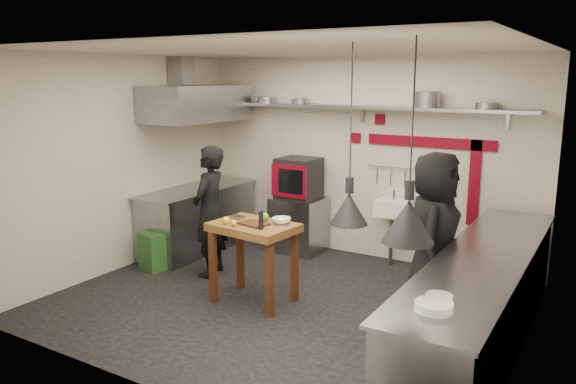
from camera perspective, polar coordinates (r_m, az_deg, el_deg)
The scene contains 47 objects.
floor at distance 6.51m, azimuth -0.36°, elevation -11.14°, with size 5.00×5.00×0.00m, color black.
ceiling at distance 6.01m, azimuth -0.39°, elevation 14.29°, with size 5.00×5.00×0.00m, color beige.
wall_back at distance 7.95m, azimuth 7.57°, elevation 3.44°, with size 5.00×0.04×2.80m, color silver.
wall_front at distance 4.50m, azimuth -14.51°, elevation -3.23°, with size 5.00×0.04×2.80m, color silver.
wall_left at distance 7.70m, azimuth -16.47°, elevation 2.79°, with size 0.04×4.20×2.80m, color silver.
wall_right at distance 5.28m, azimuth 23.45°, elevation -1.63°, with size 0.04×4.20×2.80m, color silver.
red_band_horiz at distance 7.57m, azimuth 14.19°, elevation 4.91°, with size 1.70×0.02×0.14m, color maroon.
red_band_vert at distance 7.49m, azimuth 18.39°, elevation 0.88°, with size 0.14×0.02×1.10m, color maroon.
red_tile_a at distance 7.78m, azimuth 9.32°, elevation 7.28°, with size 0.14×0.02×0.14m, color maroon.
red_tile_b at distance 7.94m, azimuth 6.90°, elevation 5.48°, with size 0.14×0.02×0.14m, color maroon.
back_shelf at distance 7.72m, azimuth 7.17°, elevation 8.58°, with size 4.60×0.34×0.04m, color slate.
shelf_bracket_left at distance 8.79m, azimuth -3.93°, elevation 8.36°, with size 0.04×0.06×0.24m, color slate.
shelf_bracket_mid at distance 7.86m, azimuth 7.61°, elevation 7.89°, with size 0.04×0.06×0.24m, color slate.
shelf_bracket_right at distance 7.31m, azimuth 21.47°, elevation 6.91°, with size 0.04×0.06×0.24m, color slate.
pan_far_left at distance 8.43m, azimuth -2.19°, elevation 9.36°, with size 0.25×0.25×0.09m, color slate.
pan_mid_left at distance 8.13m, azimuth 1.23°, elevation 9.21°, with size 0.24×0.24×0.07m, color slate.
stock_pot at distance 7.38m, azimuth 13.92°, elevation 9.12°, with size 0.33×0.33×0.20m, color slate.
pan_right at distance 7.20m, azimuth 19.50°, elevation 8.27°, with size 0.26×0.26×0.08m, color slate.
oven_stand at distance 8.23m, azimuth 1.13°, elevation -3.30°, with size 0.70×0.63×0.80m, color slate.
combi_oven at distance 8.07m, azimuth 1.09°, elevation 1.43°, with size 0.55×0.52×0.58m, color black.
oven_door at distance 7.83m, azimuth 0.07°, elevation 1.12°, with size 0.55×0.03×0.46m, color maroon.
oven_glass at distance 7.80m, azimuth 0.27°, elevation 1.08°, with size 0.40×0.02×0.34m, color black.
hand_sink at distance 7.70m, azimuth 10.66°, elevation -1.63°, with size 0.46×0.34×0.22m, color white.
sink_tap at distance 7.66m, azimuth 10.71°, elevation -0.32°, with size 0.03×0.03×0.14m, color slate.
sink_drain at distance 7.78m, azimuth 10.43°, elevation -4.84°, with size 0.06×0.06×0.66m, color slate.
utensil_rail at distance 7.73m, azimuth 11.18°, elevation 2.48°, with size 0.02×0.02×0.90m, color slate.
counter_right at distance 5.61m, azimuth 19.06°, elevation -10.72°, with size 0.70×3.80×0.90m, color slate.
counter_right_top at distance 5.46m, azimuth 19.39°, elevation -6.19°, with size 0.76×3.90×0.03m, color slate.
plate_stack at distance 4.09m, azimuth 14.60°, elevation -11.20°, with size 0.26×0.26×0.07m, color white.
small_bowl_right at distance 4.27m, azimuth 15.07°, elevation -10.37°, with size 0.20×0.20×0.05m, color white.
counter_left at distance 8.39m, azimuth -9.19°, elevation -2.80°, with size 0.70×1.90×0.90m, color slate.
counter_left_top at distance 8.28m, azimuth -9.29°, elevation 0.31°, with size 0.76×2.00×0.03m, color slate.
extractor_hood at distance 8.10m, azimuth -9.31°, elevation 8.87°, with size 0.78×1.60×0.50m, color slate.
hood_duct at distance 8.25m, azimuth -10.75°, elevation 11.65°, with size 0.28×0.28×0.50m, color slate.
green_bin at distance 7.72m, azimuth -13.21°, elevation -5.79°, with size 0.37×0.37×0.50m, color #265B24.
prep_table at distance 6.39m, azimuth -3.48°, elevation -7.20°, with size 0.92×0.64×0.92m, color brown, non-canonical shape.
cutting_board at distance 6.20m, azimuth -3.49°, elevation -3.23°, with size 0.31×0.22×0.03m, color #472412.
pepper_mill at distance 5.99m, azimuth -2.76°, elevation -2.89°, with size 0.05×0.05×0.20m, color black.
lemon_a at distance 6.26m, azimuth -6.31°, elevation -2.89°, with size 0.09×0.09×0.09m, color gold.
lemon_b at distance 6.15m, azimuth -5.51°, elevation -3.14°, with size 0.07×0.07×0.07m, color gold.
veg_ball at distance 6.34m, azimuth -2.38°, elevation -2.54°, with size 0.09×0.09×0.09m, color #598D39.
steel_tray at distance 6.49m, azimuth -5.18°, elevation -2.55°, with size 0.16×0.11×0.03m, color slate.
bowl at distance 6.24m, azimuth -0.68°, elevation -2.93°, with size 0.21×0.21×0.07m, color white.
heat_lamp_near at distance 4.70m, azimuth 6.39°, elevation 5.69°, with size 0.32×0.32×1.51m, color black, non-canonical shape.
heat_lamp_far at distance 4.02m, azimuth 12.47°, elevation 4.93°, with size 0.38×0.38×1.45m, color black, non-canonical shape.
chef_left at distance 7.21m, azimuth -7.97°, elevation -1.96°, with size 0.61×0.40×1.68m, color black.
chef_right at distance 6.04m, azimuth 14.56°, elevation -4.41°, with size 0.87×0.57×1.78m, color black.
Camera 1 is at (3.14, -5.12, 2.53)m, focal length 35.00 mm.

